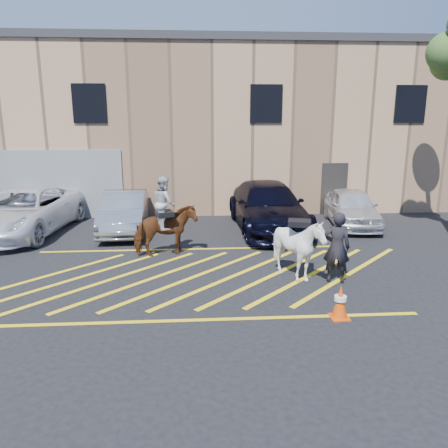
{
  "coord_description": "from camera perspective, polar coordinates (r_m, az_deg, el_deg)",
  "views": [
    {
      "loc": [
        0.06,
        -11.08,
        4.08
      ],
      "look_at": [
        0.84,
        0.2,
        1.3
      ],
      "focal_mm": 35.0,
      "sensor_mm": 36.0,
      "label": 1
    }
  ],
  "objects": [
    {
      "name": "ground",
      "position": [
        11.81,
        -4.01,
        -6.44
      ],
      "size": [
        90.0,
        90.0,
        0.0
      ],
      "primitive_type": "plane",
      "color": "black",
      "rests_on": "ground"
    },
    {
      "name": "car_white_pickup",
      "position": [
        17.1,
        -24.72,
        1.48
      ],
      "size": [
        3.31,
        6.04,
        1.61
      ],
      "primitive_type": "imported",
      "rotation": [
        0.0,
        0.0,
        -0.11
      ],
      "color": "white",
      "rests_on": "ground"
    },
    {
      "name": "car_silver_sedan",
      "position": [
        16.33,
        -12.85,
        1.58
      ],
      "size": [
        1.74,
        4.44,
        1.44
      ],
      "primitive_type": "imported",
      "rotation": [
        0.0,
        0.0,
        0.05
      ],
      "color": "gray",
      "rests_on": "ground"
    },
    {
      "name": "car_blue_suv",
      "position": [
        16.27,
        5.73,
        2.28
      ],
      "size": [
        2.64,
        5.95,
        1.7
      ],
      "primitive_type": "imported",
      "rotation": [
        0.0,
        0.0,
        0.04
      ],
      "color": "black",
      "rests_on": "ground"
    },
    {
      "name": "car_white_suv",
      "position": [
        17.46,
        16.32,
        2.1
      ],
      "size": [
        2.22,
        4.34,
        1.41
      ],
      "primitive_type": "imported",
      "rotation": [
        0.0,
        0.0,
        -0.14
      ],
      "color": "silver",
      "rests_on": "ground"
    },
    {
      "name": "handler",
      "position": [
        11.28,
        14.51,
        -2.97
      ],
      "size": [
        0.75,
        0.59,
        1.81
      ],
      "primitive_type": "imported",
      "rotation": [
        0.0,
        0.0,
        2.88
      ],
      "color": "black",
      "rests_on": "ground"
    },
    {
      "name": "warehouse",
      "position": [
        23.08,
        -4.21,
        12.7
      ],
      "size": [
        32.42,
        10.2,
        7.3
      ],
      "color": "tan",
      "rests_on": "ground"
    },
    {
      "name": "hatching_zone",
      "position": [
        11.52,
        -4.0,
        -6.92
      ],
      "size": [
        12.6,
        5.12,
        0.01
      ],
      "color": "yellow",
      "rests_on": "ground"
    },
    {
      "name": "mounted_bay",
      "position": [
        13.11,
        -7.71,
        -0.03
      ],
      "size": [
        1.99,
        1.35,
        2.41
      ],
      "color": "brown",
      "rests_on": "ground"
    },
    {
      "name": "saddled_white",
      "position": [
        11.27,
        9.7,
        -3.07
      ],
      "size": [
        1.69,
        1.81,
        1.68
      ],
      "color": "silver",
      "rests_on": "ground"
    },
    {
      "name": "traffic_cone",
      "position": [
        9.47,
        14.94,
        -9.77
      ],
      "size": [
        0.39,
        0.39,
        0.73
      ],
      "color": "#E04909",
      "rests_on": "ground"
    }
  ]
}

